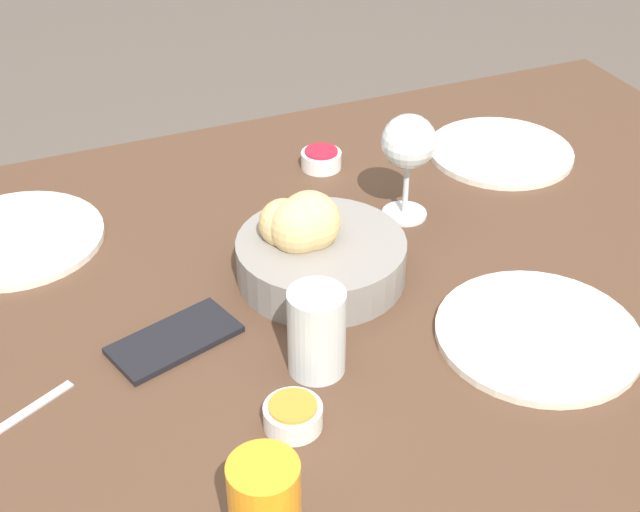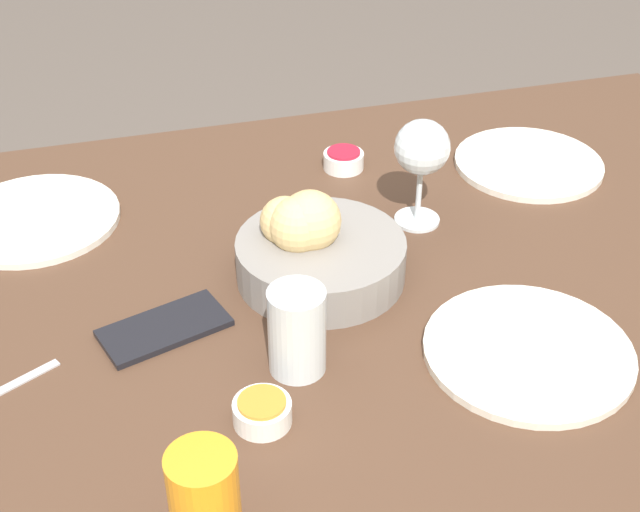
% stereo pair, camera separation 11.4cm
% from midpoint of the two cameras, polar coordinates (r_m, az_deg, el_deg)
% --- Properties ---
extents(dining_table, '(1.46, 0.93, 0.71)m').
position_cam_midpoint_polar(dining_table, '(1.21, -1.39, -4.32)').
color(dining_table, '#4C3323').
rests_on(dining_table, ground_plane).
extents(bread_basket, '(0.22, 0.22, 0.12)m').
position_cam_midpoint_polar(bread_basket, '(1.13, -3.28, 0.46)').
color(bread_basket, gray).
rests_on(bread_basket, dining_table).
extents(plate_near_left, '(0.23, 0.23, 0.01)m').
position_cam_midpoint_polar(plate_near_left, '(1.44, 9.28, 6.53)').
color(plate_near_left, silver).
rests_on(plate_near_left, dining_table).
extents(plate_near_right, '(0.24, 0.24, 0.01)m').
position_cam_midpoint_polar(plate_near_right, '(1.30, -21.27, 0.97)').
color(plate_near_right, silver).
rests_on(plate_near_right, dining_table).
extents(plate_far_center, '(0.24, 0.24, 0.01)m').
position_cam_midpoint_polar(plate_far_center, '(1.07, 10.84, -5.05)').
color(plate_far_center, silver).
rests_on(plate_far_center, dining_table).
extents(water_tumbler, '(0.06, 0.06, 0.11)m').
position_cam_midpoint_polar(water_tumbler, '(0.98, -3.54, -5.00)').
color(water_tumbler, silver).
rests_on(water_tumbler, dining_table).
extents(wine_glass, '(0.08, 0.08, 0.16)m').
position_cam_midpoint_polar(wine_glass, '(1.22, 3.03, 7.00)').
color(wine_glass, silver).
rests_on(wine_glass, dining_table).
extents(jam_bowl_berry, '(0.06, 0.06, 0.03)m').
position_cam_midpoint_polar(jam_bowl_berry, '(1.39, -2.28, 6.15)').
color(jam_bowl_berry, white).
rests_on(jam_bowl_berry, dining_table).
extents(jam_bowl_honey, '(0.06, 0.06, 0.03)m').
position_cam_midpoint_polar(jam_bowl_honey, '(0.94, -5.25, -10.27)').
color(jam_bowl_honey, white).
rests_on(jam_bowl_honey, dining_table).
extents(spoon_coffee, '(0.13, 0.08, 0.00)m').
position_cam_midpoint_polar(spoon_coffee, '(1.03, -21.99, -9.79)').
color(spoon_coffee, '#B7B7BC').
rests_on(spoon_coffee, dining_table).
extents(cell_phone, '(0.17, 0.12, 0.01)m').
position_cam_midpoint_polar(cell_phone, '(1.07, -12.33, -5.38)').
color(cell_phone, black).
rests_on(cell_phone, dining_table).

